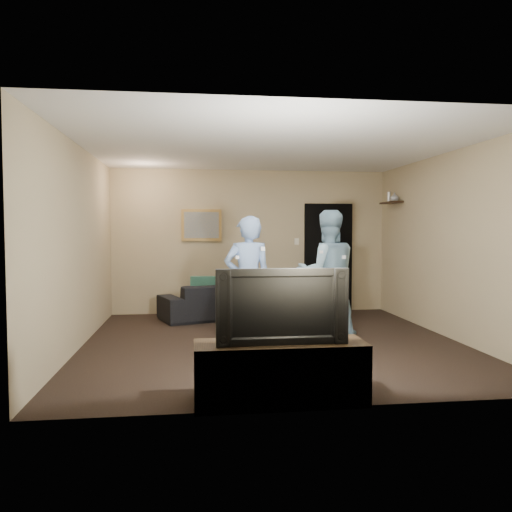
{
  "coord_description": "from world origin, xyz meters",
  "views": [
    {
      "loc": [
        -1.05,
        -6.57,
        1.51
      ],
      "look_at": [
        -0.18,
        0.3,
        1.15
      ],
      "focal_mm": 35.0,
      "sensor_mm": 36.0,
      "label": 1
    }
  ],
  "objects": [
    {
      "name": "wall_left",
      "position": [
        -2.5,
        0.0,
        1.3
      ],
      "size": [
        0.04,
        5.0,
        2.6
      ],
      "primitive_type": "cube",
      "color": "tan",
      "rests_on": "ground"
    },
    {
      "name": "ceiling",
      "position": [
        0.0,
        0.0,
        2.6
      ],
      "size": [
        5.0,
        5.0,
        0.04
      ],
      "primitive_type": "cube",
      "color": "silver",
      "rests_on": "wall_back"
    },
    {
      "name": "doorway",
      "position": [
        1.45,
        2.47,
        1.0
      ],
      "size": [
        0.9,
        0.06,
        2.0
      ],
      "primitive_type": "cube",
      "color": "black",
      "rests_on": "ground"
    },
    {
      "name": "wii_player_right",
      "position": [
        0.82,
        0.25,
        0.9
      ],
      "size": [
        0.89,
        0.71,
        1.79
      ],
      "color": "#8FB8D0",
      "rests_on": "ground"
    },
    {
      "name": "wall_right",
      "position": [
        2.5,
        0.0,
        1.3
      ],
      "size": [
        0.04,
        5.0,
        2.6
      ],
      "primitive_type": "cube",
      "color": "tan",
      "rests_on": "ground"
    },
    {
      "name": "wall_front",
      "position": [
        0.0,
        -2.5,
        1.3
      ],
      "size": [
        5.0,
        0.04,
        2.6
      ],
      "primitive_type": "cube",
      "color": "tan",
      "rests_on": "ground"
    },
    {
      "name": "shelf_figurine",
      "position": [
        2.39,
        1.91,
        2.09
      ],
      "size": [
        0.06,
        0.06,
        0.18
      ],
      "primitive_type": "cylinder",
      "color": "silver",
      "rests_on": "wall_shelf"
    },
    {
      "name": "tv_console",
      "position": [
        -0.29,
        -2.28,
        0.25
      ],
      "size": [
        1.52,
        0.49,
        0.54
      ],
      "primitive_type": "cube",
      "rotation": [
        0.0,
        0.0,
        0.0
      ],
      "color": "black",
      "rests_on": "ground"
    },
    {
      "name": "ground",
      "position": [
        0.0,
        0.0,
        0.0
      ],
      "size": [
        5.0,
        5.0,
        0.0
      ],
      "primitive_type": "plane",
      "color": "black",
      "rests_on": "ground"
    },
    {
      "name": "wall_back",
      "position": [
        0.0,
        2.5,
        1.3
      ],
      "size": [
        5.0,
        0.04,
        2.6
      ],
      "primitive_type": "cube",
      "color": "tan",
      "rests_on": "ground"
    },
    {
      "name": "wall_shelf",
      "position": [
        2.39,
        1.8,
        1.99
      ],
      "size": [
        0.2,
        0.6,
        0.03
      ],
      "primitive_type": "cube",
      "color": "black",
      "rests_on": "wall_right"
    },
    {
      "name": "television",
      "position": [
        -0.29,
        -2.28,
        0.85
      ],
      "size": [
        1.15,
        0.15,
        0.66
      ],
      "primitive_type": "imported",
      "rotation": [
        0.0,
        0.0,
        0.0
      ],
      "color": "black",
      "rests_on": "tv_console"
    },
    {
      "name": "wii_player_left",
      "position": [
        -0.36,
        -0.22,
        0.85
      ],
      "size": [
        0.65,
        0.52,
        1.69
      ],
      "color": "#7C9DD7",
      "rests_on": "ground"
    },
    {
      "name": "painting_frame",
      "position": [
        -0.9,
        2.48,
        1.6
      ],
      "size": [
        0.72,
        0.05,
        0.57
      ],
      "primitive_type": "cube",
      "color": "olive",
      "rests_on": "wall_back"
    },
    {
      "name": "shelf_vase",
      "position": [
        2.39,
        1.66,
        2.08
      ],
      "size": [
        0.15,
        0.15,
        0.15
      ],
      "primitive_type": "imported",
      "rotation": [
        0.0,
        0.0,
        -0.04
      ],
      "color": "#A09FA4",
      "rests_on": "wall_shelf"
    },
    {
      "name": "sofa",
      "position": [
        -0.58,
        1.97,
        0.3
      ],
      "size": [
        2.21,
        1.44,
        0.6
      ],
      "primitive_type": "imported",
      "rotation": [
        0.0,
        0.0,
        3.48
      ],
      "color": "black",
      "rests_on": "ground"
    },
    {
      "name": "light_switch",
      "position": [
        0.85,
        2.48,
        1.3
      ],
      "size": [
        0.08,
        0.02,
        0.12
      ],
      "primitive_type": "cube",
      "color": "silver",
      "rests_on": "wall_back"
    },
    {
      "name": "painting_canvas",
      "position": [
        -0.9,
        2.45,
        1.6
      ],
      "size": [
        0.62,
        0.01,
        0.47
      ],
      "primitive_type": "cube",
      "color": "slate",
      "rests_on": "painting_frame"
    },
    {
      "name": "throw_pillow",
      "position": [
        -0.86,
        1.97,
        0.48
      ],
      "size": [
        0.48,
        0.18,
        0.47
      ],
      "primitive_type": "cube",
      "rotation": [
        0.0,
        0.0,
        -0.07
      ],
      "color": "#1B5145",
      "rests_on": "sofa"
    }
  ]
}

